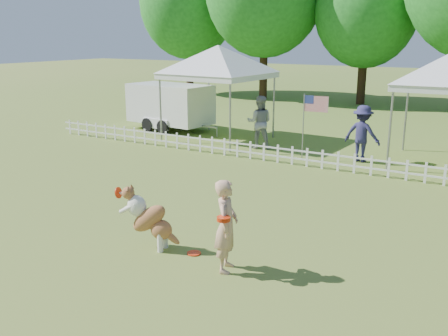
{
  "coord_description": "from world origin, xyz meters",
  "views": [
    {
      "loc": [
        5.26,
        -7.33,
        4.0
      ],
      "look_at": [
        -0.29,
        2.0,
        1.1
      ],
      "focal_mm": 40.0,
      "sensor_mm": 36.0,
      "label": 1
    }
  ],
  "objects_px": {
    "dog": "(150,219)",
    "spectator_b": "(362,134)",
    "canopy_tent_left": "(218,94)",
    "cargo_trailer": "(170,107)",
    "flag_pole": "(303,127)",
    "spectator_a": "(259,122)",
    "handler": "(226,226)",
    "frisbee_on_turf": "(194,253)"
  },
  "relations": [
    {
      "from": "spectator_b",
      "to": "handler",
      "type": "bearing_deg",
      "value": 98.89
    },
    {
      "from": "cargo_trailer",
      "to": "spectator_b",
      "type": "relative_size",
      "value": 2.47
    },
    {
      "from": "flag_pole",
      "to": "spectator_b",
      "type": "bearing_deg",
      "value": 19.43
    },
    {
      "from": "spectator_a",
      "to": "spectator_b",
      "type": "distance_m",
      "value": 3.76
    },
    {
      "from": "cargo_trailer",
      "to": "spectator_b",
      "type": "distance_m",
      "value": 8.88
    },
    {
      "from": "flag_pole",
      "to": "dog",
      "type": "bearing_deg",
      "value": -93.89
    },
    {
      "from": "handler",
      "to": "canopy_tent_left",
      "type": "bearing_deg",
      "value": 12.35
    },
    {
      "from": "flag_pole",
      "to": "spectator_a",
      "type": "bearing_deg",
      "value": 151.6
    },
    {
      "from": "dog",
      "to": "spectator_b",
      "type": "bearing_deg",
      "value": 68.91
    },
    {
      "from": "canopy_tent_left",
      "to": "flag_pole",
      "type": "height_order",
      "value": "canopy_tent_left"
    },
    {
      "from": "canopy_tent_left",
      "to": "spectator_a",
      "type": "bearing_deg",
      "value": -11.85
    },
    {
      "from": "frisbee_on_turf",
      "to": "spectator_b",
      "type": "relative_size",
      "value": 0.14
    },
    {
      "from": "canopy_tent_left",
      "to": "dog",
      "type": "bearing_deg",
      "value": -62.65
    },
    {
      "from": "cargo_trailer",
      "to": "flag_pole",
      "type": "bearing_deg",
      "value": -10.5
    },
    {
      "from": "cargo_trailer",
      "to": "spectator_a",
      "type": "distance_m",
      "value": 5.19
    },
    {
      "from": "frisbee_on_turf",
      "to": "spectator_a",
      "type": "xyz_separation_m",
      "value": [
        -3.08,
        8.8,
        0.94
      ]
    },
    {
      "from": "handler",
      "to": "frisbee_on_turf",
      "type": "height_order",
      "value": "handler"
    },
    {
      "from": "handler",
      "to": "canopy_tent_left",
      "type": "xyz_separation_m",
      "value": [
        -6.02,
        9.61,
        0.96
      ]
    },
    {
      "from": "canopy_tent_left",
      "to": "cargo_trailer",
      "type": "xyz_separation_m",
      "value": [
        -2.93,
        0.79,
        -0.78
      ]
    },
    {
      "from": "flag_pole",
      "to": "spectator_a",
      "type": "xyz_separation_m",
      "value": [
        -2.03,
        0.87,
        -0.14
      ]
    },
    {
      "from": "handler",
      "to": "spectator_a",
      "type": "distance_m",
      "value": 9.87
    },
    {
      "from": "dog",
      "to": "cargo_trailer",
      "type": "distance_m",
      "value": 12.63
    },
    {
      "from": "dog",
      "to": "cargo_trailer",
      "type": "bearing_deg",
      "value": 113.64
    },
    {
      "from": "canopy_tent_left",
      "to": "spectator_b",
      "type": "xyz_separation_m",
      "value": [
        5.84,
        -0.63,
        -0.86
      ]
    },
    {
      "from": "handler",
      "to": "spectator_b",
      "type": "relative_size",
      "value": 0.9
    },
    {
      "from": "handler",
      "to": "canopy_tent_left",
      "type": "relative_size",
      "value": 0.46
    },
    {
      "from": "handler",
      "to": "cargo_trailer",
      "type": "distance_m",
      "value": 13.73
    },
    {
      "from": "handler",
      "to": "flag_pole",
      "type": "height_order",
      "value": "flag_pole"
    },
    {
      "from": "handler",
      "to": "spectator_b",
      "type": "distance_m",
      "value": 8.98
    },
    {
      "from": "spectator_b",
      "to": "spectator_a",
      "type": "bearing_deg",
      "value": 6.51
    },
    {
      "from": "handler",
      "to": "canopy_tent_left",
      "type": "distance_m",
      "value": 11.38
    },
    {
      "from": "handler",
      "to": "spectator_b",
      "type": "bearing_deg",
      "value": -18.53
    },
    {
      "from": "canopy_tent_left",
      "to": "spectator_b",
      "type": "height_order",
      "value": "canopy_tent_left"
    },
    {
      "from": "cargo_trailer",
      "to": "spectator_b",
      "type": "bearing_deg",
      "value": -2.26
    },
    {
      "from": "dog",
      "to": "frisbee_on_turf",
      "type": "bearing_deg",
      "value": 1.67
    },
    {
      "from": "frisbee_on_turf",
      "to": "flag_pole",
      "type": "height_order",
      "value": "flag_pole"
    },
    {
      "from": "canopy_tent_left",
      "to": "spectator_b",
      "type": "relative_size",
      "value": 1.94
    },
    {
      "from": "dog",
      "to": "flag_pole",
      "type": "height_order",
      "value": "flag_pole"
    },
    {
      "from": "canopy_tent_left",
      "to": "cargo_trailer",
      "type": "distance_m",
      "value": 3.14
    },
    {
      "from": "spectator_a",
      "to": "flag_pole",
      "type": "bearing_deg",
      "value": 134.69
    },
    {
      "from": "dog",
      "to": "spectator_b",
      "type": "relative_size",
      "value": 0.66
    },
    {
      "from": "dog",
      "to": "cargo_trailer",
      "type": "xyz_separation_m",
      "value": [
        -7.23,
        10.35,
        0.4
      ]
    }
  ]
}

